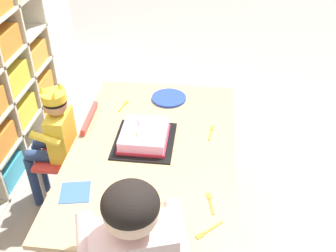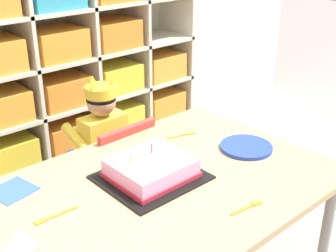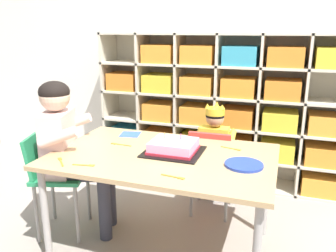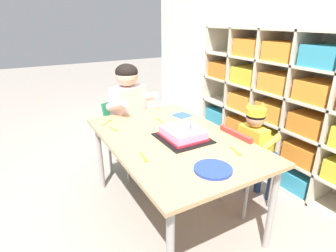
{
  "view_description": "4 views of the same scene",
  "coord_description": "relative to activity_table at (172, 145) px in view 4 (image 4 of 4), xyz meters",
  "views": [
    {
      "loc": [
        -1.56,
        -0.26,
        1.92
      ],
      "look_at": [
        -0.01,
        -0.08,
        0.79
      ],
      "focal_mm": 42.11,
      "sensor_mm": 36.0,
      "label": 1
    },
    {
      "loc": [
        -0.82,
        -1.01,
        1.47
      ],
      "look_at": [
        0.04,
        -0.05,
        0.88
      ],
      "focal_mm": 47.71,
      "sensor_mm": 36.0,
      "label": 2
    },
    {
      "loc": [
        0.66,
        -1.83,
        1.36
      ],
      "look_at": [
        0.06,
        -0.09,
        0.84
      ],
      "focal_mm": 36.91,
      "sensor_mm": 36.0,
      "label": 3
    },
    {
      "loc": [
        1.47,
        -0.87,
        1.4
      ],
      "look_at": [
        0.06,
        -0.07,
        0.76
      ],
      "focal_mm": 28.87,
      "sensor_mm": 36.0,
      "label": 4
    }
  ],
  "objects": [
    {
      "name": "fork_at_table_front_edge",
      "position": [
        -0.51,
        -0.3,
        0.06
      ],
      "size": [
        0.11,
        0.11,
        0.0
      ],
      "rotation": [
        0.0,
        0.0,
        5.46
      ],
      "color": "orange",
      "rests_on": "activity_table"
    },
    {
      "name": "classroom_back_wall",
      "position": [
        0.0,
        1.37,
        0.74
      ],
      "size": [
        5.22,
        0.1,
        2.65
      ],
      "primitive_type": "cube",
      "color": "silver",
      "rests_on": "ground"
    },
    {
      "name": "child_with_crown",
      "position": [
        0.2,
        0.62,
        -0.05
      ],
      "size": [
        0.3,
        0.31,
        0.85
      ],
      "rotation": [
        0.0,
        0.0,
        3.16
      ],
      "color": "yellow",
      "rests_on": "ground"
    },
    {
      "name": "classroom_chair_adult_side",
      "position": [
        -0.76,
        -0.05,
        -0.14
      ],
      "size": [
        0.43,
        0.44,
        0.7
      ],
      "rotation": [
        0.0,
        0.0,
        1.88
      ],
      "color": "#238451",
      "rests_on": "ground"
    },
    {
      "name": "paper_napkin_square",
      "position": [
        -0.36,
        0.3,
        0.05
      ],
      "size": [
        0.16,
        0.16,
        0.0
      ],
      "primitive_type": "cube",
      "rotation": [
        0.0,
        0.0,
        0.2
      ],
      "color": "#3356B7",
      "rests_on": "activity_table"
    },
    {
      "name": "classroom_chair_blue",
      "position": [
        0.2,
        0.51,
        -0.18
      ],
      "size": [
        0.33,
        0.36,
        0.68
      ],
      "rotation": [
        0.0,
        0.0,
        3.16
      ],
      "color": "red",
      "rests_on": "ground"
    },
    {
      "name": "fork_by_napkin",
      "position": [
        0.38,
        0.23,
        0.06
      ],
      "size": [
        0.13,
        0.05,
        0.0
      ],
      "rotation": [
        0.0,
        0.0,
        2.9
      ],
      "color": "orange",
      "rests_on": "activity_table"
    },
    {
      "name": "paper_plate_stack",
      "position": [
        0.48,
        -0.03,
        0.06
      ],
      "size": [
        0.21,
        0.21,
        0.01
      ],
      "primitive_type": "cylinder",
      "color": "#233DA3",
      "rests_on": "activity_table"
    },
    {
      "name": "ground",
      "position": [
        0.0,
        0.0,
        -0.58
      ],
      "size": [
        16.0,
        16.0,
        0.0
      ],
      "primitive_type": "plane",
      "color": "gray"
    },
    {
      "name": "activity_table",
      "position": [
        0.0,
        0.0,
        0.0
      ],
      "size": [
        1.32,
        0.85,
        0.64
      ],
      "color": "tan",
      "rests_on": "ground"
    },
    {
      "name": "fork_beside_plate_stack",
      "position": [
        -0.35,
        -0.3,
        0.06
      ],
      "size": [
        0.13,
        0.04,
        0.0
      ],
      "rotation": [
        0.0,
        0.0,
        3.35
      ],
      "color": "orange",
      "rests_on": "activity_table"
    },
    {
      "name": "fork_near_cake_tray",
      "position": [
        -0.32,
        0.08,
        0.06
      ],
      "size": [
        0.15,
        0.02,
        0.0
      ],
      "rotation": [
        0.0,
        0.0,
        6.23
      ],
      "color": "orange",
      "rests_on": "activity_table"
    },
    {
      "name": "birthday_cake_on_tray",
      "position": [
        0.05,
        0.05,
        0.09
      ],
      "size": [
        0.34,
        0.31,
        0.11
      ],
      "color": "black",
      "rests_on": "activity_table"
    },
    {
      "name": "fork_scattered_mid_table",
      "position": [
        0.17,
        -0.3,
        0.06
      ],
      "size": [
        0.13,
        0.03,
        0.0
      ],
      "rotation": [
        0.0,
        0.0,
        3.01
      ],
      "color": "orange",
      "rests_on": "activity_table"
    },
    {
      "name": "storage_cubby_shelf",
      "position": [
        0.12,
        1.15,
        0.06
      ],
      "size": [
        2.16,
        0.33,
        1.33
      ],
      "color": "beige",
      "rests_on": "ground"
    },
    {
      "name": "adult_helper_seated",
      "position": [
        -0.65,
        -0.02,
        0.07
      ],
      "size": [
        0.48,
        0.46,
        1.05
      ],
      "rotation": [
        0.0,
        0.0,
        1.88
      ],
      "color": "beige",
      "rests_on": "ground"
    }
  ]
}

